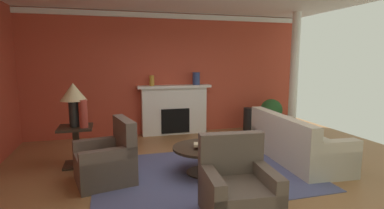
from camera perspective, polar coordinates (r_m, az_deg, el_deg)
ground_plane at (r=4.88m, az=2.36°, el=-13.55°), size 8.64×8.64×0.00m
wall_fireplace at (r=7.46m, az=-4.82°, el=5.80°), size 7.25×0.12×2.95m
crown_moulding at (r=7.44m, az=-4.84°, el=16.56°), size 7.25×0.08×0.12m
area_rug at (r=4.98m, az=2.20°, el=-12.97°), size 3.44×2.42×0.01m
fireplace at (r=7.38m, az=-3.41°, el=-1.25°), size 1.80×0.35×1.22m
sofa at (r=5.82m, az=19.11°, el=-7.22°), size 1.01×2.15×0.85m
armchair_near_window at (r=4.75m, az=-15.93°, el=-10.53°), size 0.95×0.95×0.95m
armchair_facing_fireplace at (r=3.66m, az=8.74°, el=-16.27°), size 0.87×0.87×0.95m
coffee_table at (r=4.87m, az=2.23°, el=-9.36°), size 1.00×1.00×0.45m
side_table at (r=5.57m, az=-21.29°, el=-6.96°), size 0.56×0.56×0.70m
table_lamp at (r=5.41m, az=-21.77°, el=1.49°), size 0.44×0.44×0.75m
vase_mantel_right at (r=7.37m, az=0.81°, el=4.99°), size 0.18×0.18×0.31m
vase_on_side_table at (r=5.32m, az=-20.12°, el=-1.67°), size 0.14×0.14×0.47m
vase_tall_corner at (r=7.76m, az=10.74°, el=-2.89°), size 0.25×0.25×0.62m
vase_mantel_left at (r=7.14m, az=-7.71°, el=4.55°), size 0.11×0.11×0.25m
book_red_cover at (r=4.88m, az=2.04°, el=-7.68°), size 0.28×0.25×0.04m
book_art_folio at (r=4.72m, az=1.76°, el=-7.70°), size 0.27×0.23×0.04m
potted_plant at (r=7.94m, az=14.94°, el=-1.44°), size 0.56×0.56×0.83m
column_white at (r=7.68m, az=18.96°, el=5.44°), size 0.20×0.20×2.95m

